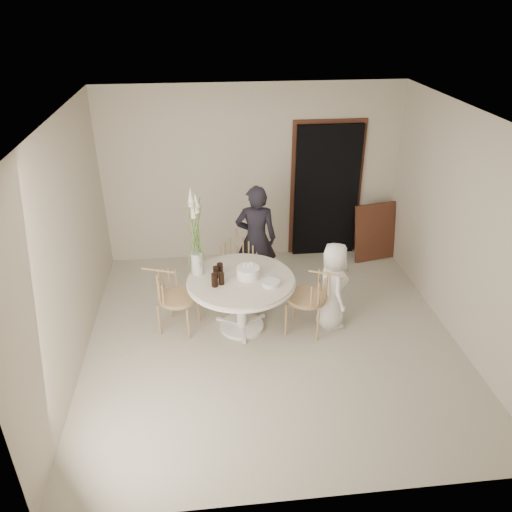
{
  "coord_description": "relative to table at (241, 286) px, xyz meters",
  "views": [
    {
      "loc": [
        -0.74,
        -4.95,
        3.84
      ],
      "look_at": [
        -0.16,
        0.3,
        1.0
      ],
      "focal_mm": 35.0,
      "sensor_mm": 36.0,
      "label": 1
    }
  ],
  "objects": [
    {
      "name": "doorway",
      "position": [
        1.5,
        1.94,
        0.43
      ],
      "size": [
        1.0,
        0.1,
        2.1
      ],
      "primitive_type": "cube",
      "color": "black",
      "rests_on": "ground"
    },
    {
      "name": "flower_vase",
      "position": [
        -0.52,
        0.18,
        0.65
      ],
      "size": [
        0.15,
        0.15,
        1.13
      ],
      "rotation": [
        0.0,
        0.0,
        0.11
      ],
      "color": "silver",
      "rests_on": "table"
    },
    {
      "name": "birthday_cake",
      "position": [
        0.09,
        0.02,
        0.18
      ],
      "size": [
        0.28,
        0.28,
        0.18
      ],
      "rotation": [
        0.0,
        0.0,
        0.39
      ],
      "color": "white",
      "rests_on": "table"
    },
    {
      "name": "table",
      "position": [
        0.0,
        0.0,
        0.0
      ],
      "size": [
        1.33,
        1.33,
        0.73
      ],
      "color": "white",
      "rests_on": "ground"
    },
    {
      "name": "cola_tumbler_b",
      "position": [
        -0.24,
        -0.11,
        0.19
      ],
      "size": [
        0.08,
        0.08,
        0.15
      ],
      "primitive_type": "cylinder",
      "rotation": [
        0.0,
        0.0,
        -0.16
      ],
      "color": "black",
      "rests_on": "table"
    },
    {
      "name": "ground",
      "position": [
        0.35,
        -0.25,
        -0.62
      ],
      "size": [
        4.5,
        4.5,
        0.0
      ],
      "primitive_type": "plane",
      "color": "beige",
      "rests_on": "ground"
    },
    {
      "name": "cola_tumbler_d",
      "position": [
        -0.25,
        0.1,
        0.2
      ],
      "size": [
        0.09,
        0.09,
        0.16
      ],
      "primitive_type": "cylinder",
      "rotation": [
        0.0,
        0.0,
        0.14
      ],
      "color": "black",
      "rests_on": "table"
    },
    {
      "name": "chair_right",
      "position": [
        0.91,
        -0.16,
        -0.05
      ],
      "size": [
        0.63,
        0.61,
        0.87
      ],
      "rotation": [
        0.0,
        0.0,
        -1.99
      ],
      "color": "tan",
      "rests_on": "ground"
    },
    {
      "name": "plate_stack",
      "position": [
        0.34,
        -0.2,
        0.14
      ],
      "size": [
        0.28,
        0.28,
        0.05
      ],
      "primitive_type": "cylinder",
      "rotation": [
        0.0,
        0.0,
        -0.38
      ],
      "color": "silver",
      "rests_on": "table"
    },
    {
      "name": "girl",
      "position": [
        0.29,
        0.96,
        0.16
      ],
      "size": [
        0.61,
        0.43,
        1.56
      ],
      "primitive_type": "imported",
      "rotation": [
        0.0,
        0.0,
        3.03
      ],
      "color": "black",
      "rests_on": "ground"
    },
    {
      "name": "picture_frame",
      "position": [
        2.25,
        1.64,
        -0.16
      ],
      "size": [
        0.71,
        0.34,
        0.91
      ],
      "primitive_type": "cube",
      "rotation": [
        -0.17,
        0.0,
        0.21
      ],
      "color": "#4F241B",
      "rests_on": "ground"
    },
    {
      "name": "chair_far",
      "position": [
        0.01,
        0.82,
        -0.06
      ],
      "size": [
        0.5,
        0.54,
        0.86
      ],
      "rotation": [
        0.0,
        0.0,
        -0.05
      ],
      "color": "tan",
      "rests_on": "ground"
    },
    {
      "name": "room_shell",
      "position": [
        0.35,
        -0.25,
        1.0
      ],
      "size": [
        4.5,
        4.5,
        4.5
      ],
      "color": "silver",
      "rests_on": "ground"
    },
    {
      "name": "boy",
      "position": [
        1.14,
        -0.05,
        -0.04
      ],
      "size": [
        0.39,
        0.58,
        1.16
      ],
      "primitive_type": "imported",
      "rotation": [
        0.0,
        0.0,
        1.62
      ],
      "color": "white",
      "rests_on": "ground"
    },
    {
      "name": "door_trim",
      "position": [
        1.5,
        1.98,
        0.49
      ],
      "size": [
        1.12,
        0.03,
        2.22
      ],
      "primitive_type": "cube",
      "color": "#4F241B",
      "rests_on": "ground"
    },
    {
      "name": "cola_tumbler_c",
      "position": [
        -0.3,
        0.05,
        0.19
      ],
      "size": [
        0.09,
        0.09,
        0.15
      ],
      "primitive_type": "cylinder",
      "rotation": [
        0.0,
        0.0,
        0.27
      ],
      "color": "black",
      "rests_on": "table"
    },
    {
      "name": "chair_left",
      "position": [
        -0.89,
        0.12,
        -0.08
      ],
      "size": [
        0.59,
        0.56,
        0.83
      ],
      "rotation": [
        0.0,
        0.0,
        1.22
      ],
      "color": "tan",
      "rests_on": "ground"
    },
    {
      "name": "cola_tumbler_a",
      "position": [
        -0.32,
        -0.15,
        0.2
      ],
      "size": [
        0.09,
        0.09,
        0.17
      ],
      "primitive_type": "cylinder",
      "rotation": [
        0.0,
        0.0,
        -0.25
      ],
      "color": "black",
      "rests_on": "table"
    }
  ]
}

